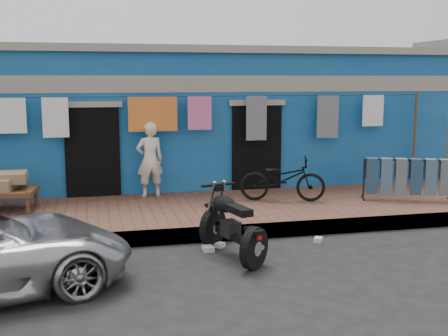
# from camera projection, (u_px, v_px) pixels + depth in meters

# --- Properties ---
(ground) EXTENTS (80.00, 80.00, 0.00)m
(ground) POSITION_uv_depth(u_px,v_px,m) (256.00, 271.00, 7.86)
(ground) COLOR black
(ground) RESTS_ON ground
(sidewalk) EXTENTS (28.00, 3.00, 0.25)m
(sidewalk) POSITION_uv_depth(u_px,v_px,m) (212.00, 213.00, 10.73)
(sidewalk) COLOR brown
(sidewalk) RESTS_ON ground
(curb) EXTENTS (28.00, 0.10, 0.25)m
(curb) POSITION_uv_depth(u_px,v_px,m) (230.00, 233.00, 9.34)
(curb) COLOR gray
(curb) RESTS_ON ground
(building) EXTENTS (12.20, 5.20, 3.36)m
(building) POSITION_uv_depth(u_px,v_px,m) (180.00, 117.00, 14.32)
(building) COLOR #124E93
(building) RESTS_ON ground
(clothesline) EXTENTS (10.06, 0.06, 2.10)m
(clothesline) POSITION_uv_depth(u_px,v_px,m) (180.00, 120.00, 11.58)
(clothesline) COLOR brown
(clothesline) RESTS_ON sidewalk
(seated_person) EXTENTS (0.60, 0.45, 1.53)m
(seated_person) POSITION_uv_depth(u_px,v_px,m) (150.00, 160.00, 11.51)
(seated_person) COLOR beige
(seated_person) RESTS_ON sidewalk
(bicycle) EXTENTS (1.77, 1.07, 1.08)m
(bicycle) POSITION_uv_depth(u_px,v_px,m) (283.00, 174.00, 11.12)
(bicycle) COLOR black
(bicycle) RESTS_ON sidewalk
(motorcycle) EXTENTS (1.38, 1.90, 1.05)m
(motorcycle) POSITION_uv_depth(u_px,v_px,m) (232.00, 223.00, 8.42)
(motorcycle) COLOR black
(motorcycle) RESTS_ON ground
(jeans_rack) EXTENTS (2.03, 1.51, 0.87)m
(jeans_rack) POSITION_uv_depth(u_px,v_px,m) (408.00, 179.00, 11.22)
(jeans_rack) COLOR black
(jeans_rack) RESTS_ON sidewalk
(litter_a) EXTENTS (0.20, 0.20, 0.07)m
(litter_a) POSITION_uv_depth(u_px,v_px,m) (220.00, 245.00, 8.96)
(litter_a) COLOR silver
(litter_a) RESTS_ON ground
(litter_b) EXTENTS (0.19, 0.20, 0.08)m
(litter_b) POSITION_uv_depth(u_px,v_px,m) (318.00, 240.00, 9.24)
(litter_b) COLOR silver
(litter_b) RESTS_ON ground
(litter_c) EXTENTS (0.17, 0.21, 0.08)m
(litter_c) POSITION_uv_depth(u_px,v_px,m) (208.00, 249.00, 8.75)
(litter_c) COLOR silver
(litter_c) RESTS_ON ground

